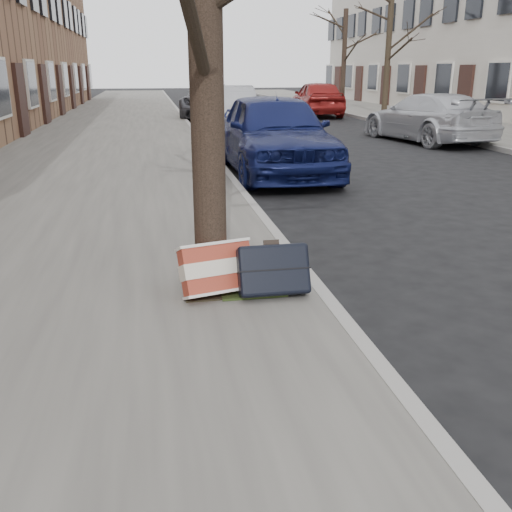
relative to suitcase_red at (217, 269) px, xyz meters
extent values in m
plane|color=black|center=(2.15, -0.92, -0.35)|extent=(120.00, 120.00, 0.00)
cube|color=slate|center=(-1.55, 14.08, -0.29)|extent=(5.00, 70.00, 0.12)
cube|color=gray|center=(9.95, 14.08, -0.29)|extent=(4.00, 70.00, 0.12)
cube|color=black|center=(0.15, 0.28, -0.22)|extent=(0.85, 0.85, 0.02)
cube|color=maroon|center=(0.00, 0.00, 0.00)|extent=(0.66, 0.47, 0.46)
cube|color=black|center=(0.46, -0.11, 0.00)|extent=(0.59, 0.35, 0.46)
imported|color=#10174A|center=(1.85, 6.26, 0.42)|extent=(1.84, 4.55, 1.55)
imported|color=#A3A4AA|center=(2.23, 14.84, 0.36)|extent=(1.61, 4.35, 1.42)
imported|color=#3B3A40|center=(2.09, 19.63, 0.33)|extent=(3.05, 5.21, 1.36)
imported|color=#B5B7BD|center=(7.12, 10.54, 0.31)|extent=(2.50, 4.78, 1.32)
imported|color=maroon|center=(6.66, 19.89, 0.39)|extent=(2.11, 4.50, 1.49)
cylinder|color=black|center=(9.35, 18.95, 2.20)|extent=(0.24, 0.24, 4.87)
cylinder|color=black|center=(9.35, 24.49, 2.09)|extent=(0.24, 0.24, 4.63)
camera|label=1|loc=(-0.49, -4.48, 1.59)|focal=40.00mm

